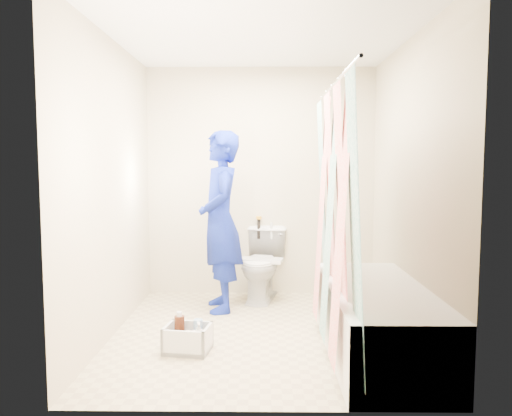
{
  "coord_description": "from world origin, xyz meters",
  "views": [
    {
      "loc": [
        0.01,
        -4.0,
        1.4
      ],
      "look_at": [
        -0.04,
        0.24,
        1.02
      ],
      "focal_mm": 35.0,
      "sensor_mm": 36.0,
      "label": 1
    }
  ],
  "objects_px": {
    "plumber": "(220,221)",
    "bathtub": "(376,318)",
    "toilet": "(262,264)",
    "cleaning_caddy": "(189,340)"
  },
  "relations": [
    {
      "from": "plumber",
      "to": "bathtub",
      "type": "bearing_deg",
      "value": 35.85
    },
    {
      "from": "plumber",
      "to": "cleaning_caddy",
      "type": "relative_size",
      "value": 4.67
    },
    {
      "from": "cleaning_caddy",
      "to": "bathtub",
      "type": "bearing_deg",
      "value": 8.08
    },
    {
      "from": "bathtub",
      "to": "plumber",
      "type": "xyz_separation_m",
      "value": [
        -1.23,
        1.11,
        0.58
      ]
    },
    {
      "from": "toilet",
      "to": "cleaning_caddy",
      "type": "distance_m",
      "value": 1.57
    },
    {
      "from": "toilet",
      "to": "plumber",
      "type": "distance_m",
      "value": 0.73
    },
    {
      "from": "toilet",
      "to": "cleaning_caddy",
      "type": "relative_size",
      "value": 2.01
    },
    {
      "from": "bathtub",
      "to": "toilet",
      "type": "bearing_deg",
      "value": 119.53
    },
    {
      "from": "plumber",
      "to": "cleaning_caddy",
      "type": "distance_m",
      "value": 1.33
    },
    {
      "from": "toilet",
      "to": "plumber",
      "type": "xyz_separation_m",
      "value": [
        -0.4,
        -0.37,
        0.48
      ]
    }
  ]
}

